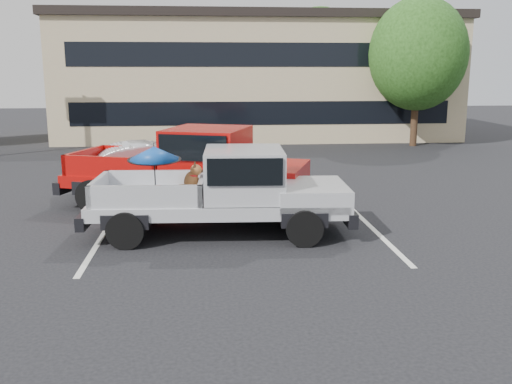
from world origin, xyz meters
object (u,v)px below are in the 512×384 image
tree_right (418,54)px  tree_back (319,54)px  red_pickup (201,165)px  silver_sedan (154,168)px  silver_pickup (233,187)px

tree_right → tree_back: size_ratio=0.95×
tree_right → red_pickup: size_ratio=1.01×
tree_right → tree_back: tree_back is taller
red_pickup → tree_right: bearing=69.1°
tree_back → silver_sedan: size_ratio=1.59×
tree_right → silver_pickup: 17.05m
silver_pickup → silver_sedan: (-2.08, 4.53, -0.31)m
silver_pickup → silver_sedan: size_ratio=1.29×
tree_right → silver_sedan: size_ratio=1.52×
silver_pickup → silver_sedan: 4.99m
red_pickup → silver_sedan: 2.57m
silver_sedan → tree_back: bearing=-40.0°
tree_right → tree_back: (-3.00, 8.00, 0.20)m
tree_back → silver_pickup: (-6.16, -22.03, -3.36)m
tree_right → tree_back: 8.55m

